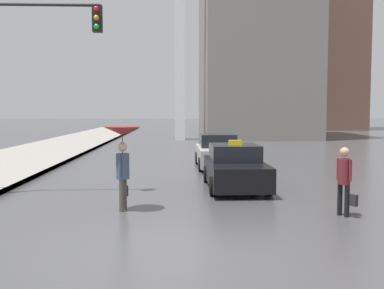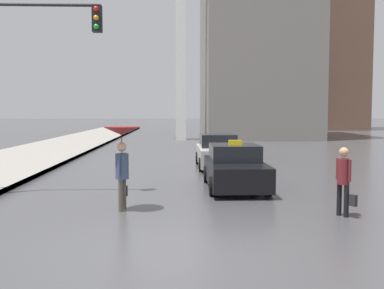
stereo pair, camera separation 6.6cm
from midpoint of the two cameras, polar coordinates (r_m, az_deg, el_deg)
name	(u,v)px [view 2 (the right image)]	position (r m, az deg, el deg)	size (l,w,h in m)	color
ground_plane	(175,252)	(8.44, -1.96, -13.49)	(300.00, 300.00, 0.00)	#424244
taxi	(235,168)	(15.05, 5.60, -3.03)	(1.91, 4.20, 1.62)	black
sedan_red	(218,152)	(20.62, 3.41, -0.98)	(1.91, 4.41, 1.52)	#B7B2AD
pedestrian_with_umbrella	(122,146)	(11.64, -8.74, -0.20)	(0.96, 0.96, 2.18)	#4C473D
pedestrian_man	(344,177)	(11.57, 18.88, -3.94)	(0.46, 0.53, 1.70)	black
traffic_light	(26,57)	(14.67, -20.24, 10.40)	(3.83, 0.38, 6.06)	black
monument_cross	(181,15)	(40.86, -1.39, 16.10)	(8.51, 0.90, 19.33)	white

